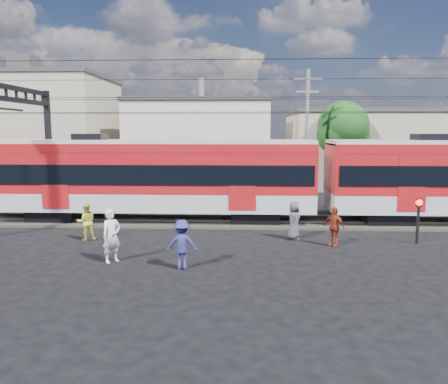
{
  "coord_description": "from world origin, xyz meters",
  "views": [
    {
      "loc": [
        1.9,
        -13.8,
        4.64
      ],
      "look_at": [
        1.06,
        5.0,
        1.98
      ],
      "focal_mm": 35.0,
      "sensor_mm": 36.0,
      "label": 1
    }
  ],
  "objects": [
    {
      "name": "pedestrian_e",
      "position": [
        4.07,
        4.6,
        0.82
      ],
      "size": [
        0.7,
        0.9,
        1.64
      ],
      "primitive_type": "imported",
      "rotation": [
        0.0,
        0.0,
        1.82
      ],
      "color": "#45464A",
      "rests_on": "ground"
    },
    {
      "name": "rail_far",
      "position": [
        0.0,
        8.75,
        0.18
      ],
      "size": [
        70.0,
        0.12,
        0.12
      ],
      "primitive_type": "cube",
      "color": "#59544C",
      "rests_on": "track_bed"
    },
    {
      "name": "pedestrian_c",
      "position": [
        -0.15,
        0.38,
        0.84
      ],
      "size": [
        1.12,
        0.69,
        1.69
      ],
      "primitive_type": "imported",
      "rotation": [
        0.0,
        0.0,
        3.2
      ],
      "color": "navy",
      "rests_on": "ground"
    },
    {
      "name": "commuter_train",
      "position": [
        -2.42,
        8.0,
        2.4
      ],
      "size": [
        50.3,
        3.08,
        4.17
      ],
      "color": "black",
      "rests_on": "ground"
    },
    {
      "name": "catenary",
      "position": [
        -8.65,
        8.0,
        5.14
      ],
      "size": [
        70.0,
        9.3,
        7.52
      ],
      "color": "black",
      "rests_on": "ground"
    },
    {
      "name": "utility_pole_mid",
      "position": [
        6.0,
        15.0,
        4.53
      ],
      "size": [
        1.8,
        0.24,
        8.5
      ],
      "color": "slate",
      "rests_on": "ground"
    },
    {
      "name": "crossing_signal",
      "position": [
        9.1,
        4.14,
        1.31
      ],
      "size": [
        0.27,
        0.27,
        1.88
      ],
      "color": "black",
      "rests_on": "ground"
    },
    {
      "name": "track_bed",
      "position": [
        0.0,
        8.0,
        0.06
      ],
      "size": [
        70.0,
        3.4,
        0.12
      ],
      "primitive_type": "cube",
      "color": "#2D2823",
      "rests_on": "ground"
    },
    {
      "name": "building_mideast",
      "position": [
        14.0,
        24.0,
        3.16
      ],
      "size": [
        16.32,
        10.2,
        6.3
      ],
      "color": "tan",
      "rests_on": "ground"
    },
    {
      "name": "pedestrian_b",
      "position": [
        -4.75,
        4.07,
        0.8
      ],
      "size": [
        0.96,
        0.87,
        1.61
      ],
      "primitive_type": "imported",
      "rotation": [
        0.0,
        0.0,
        3.56
      ],
      "color": "gold",
      "rests_on": "ground"
    },
    {
      "name": "building_midwest",
      "position": [
        -2.0,
        27.0,
        3.66
      ],
      "size": [
        12.24,
        12.24,
        7.3
      ],
      "color": "beige",
      "rests_on": "ground"
    },
    {
      "name": "pedestrian_a",
      "position": [
        -2.74,
        1.04,
        0.95
      ],
      "size": [
        0.81,
        0.81,
        1.9
      ],
      "primitive_type": "imported",
      "rotation": [
        0.0,
        0.0,
        0.79
      ],
      "color": "silver",
      "rests_on": "ground"
    },
    {
      "name": "tree_near",
      "position": [
        9.19,
        18.09,
        4.66
      ],
      "size": [
        3.82,
        3.64,
        6.72
      ],
      "color": "#382619",
      "rests_on": "ground"
    },
    {
      "name": "building_west",
      "position": [
        -17.0,
        24.0,
        4.66
      ],
      "size": [
        14.28,
        10.2,
        9.3
      ],
      "color": "tan",
      "rests_on": "ground"
    },
    {
      "name": "ground",
      "position": [
        0.0,
        0.0,
        0.0
      ],
      "size": [
        120.0,
        120.0,
        0.0
      ],
      "primitive_type": "plane",
      "color": "black",
      "rests_on": "ground"
    },
    {
      "name": "pedestrian_d",
      "position": [
        5.55,
        3.55,
        0.8
      ],
      "size": [
        0.95,
        0.93,
        1.6
      ],
      "primitive_type": "imported",
      "rotation": [
        0.0,
        0.0,
        -0.76
      ],
      "color": "maroon",
      "rests_on": "ground"
    },
    {
      "name": "rail_near",
      "position": [
        0.0,
        7.25,
        0.18
      ],
      "size": [
        70.0,
        0.12,
        0.12
      ],
      "primitive_type": "cube",
      "color": "#59544C",
      "rests_on": "track_bed"
    }
  ]
}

